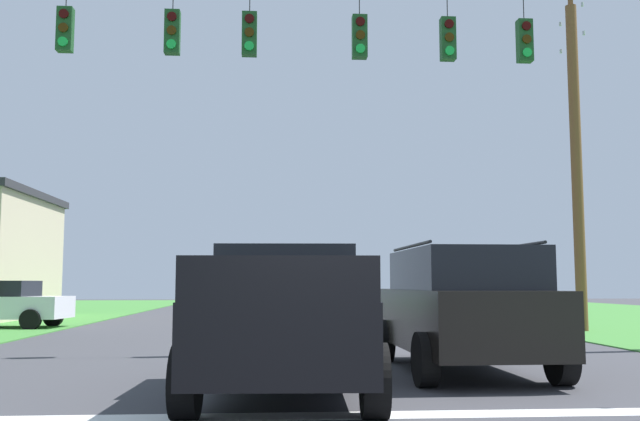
{
  "coord_description": "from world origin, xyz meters",
  "views": [
    {
      "loc": [
        -0.67,
        -5.73,
        1.43
      ],
      "look_at": [
        0.28,
        7.81,
        2.83
      ],
      "focal_mm": 39.71,
      "sensor_mm": 36.0,
      "label": 1
    }
  ],
  "objects_px": {
    "utility_pole_mid_right": "(576,158)",
    "pickup_truck": "(285,318)",
    "overhead_signal_span": "(303,124)",
    "suv_black": "(461,306)"
  },
  "relations": [
    {
      "from": "overhead_signal_span",
      "to": "suv_black",
      "type": "relative_size",
      "value": 3.38
    },
    {
      "from": "overhead_signal_span",
      "to": "suv_black",
      "type": "distance_m",
      "value": 5.58
    },
    {
      "from": "suv_black",
      "to": "utility_pole_mid_right",
      "type": "relative_size",
      "value": 0.45
    },
    {
      "from": "overhead_signal_span",
      "to": "pickup_truck",
      "type": "xyz_separation_m",
      "value": [
        -0.48,
        -5.2,
        -3.84
      ]
    },
    {
      "from": "pickup_truck",
      "to": "suv_black",
      "type": "xyz_separation_m",
      "value": [
        2.91,
        1.87,
        0.09
      ]
    },
    {
      "from": "overhead_signal_span",
      "to": "suv_black",
      "type": "height_order",
      "value": "overhead_signal_span"
    },
    {
      "from": "overhead_signal_span",
      "to": "pickup_truck",
      "type": "height_order",
      "value": "overhead_signal_span"
    },
    {
      "from": "utility_pole_mid_right",
      "to": "pickup_truck",
      "type": "bearing_deg",
      "value": -129.36
    },
    {
      "from": "suv_black",
      "to": "utility_pole_mid_right",
      "type": "xyz_separation_m",
      "value": [
        6.18,
        9.23,
        4.19
      ]
    },
    {
      "from": "overhead_signal_span",
      "to": "suv_black",
      "type": "xyz_separation_m",
      "value": [
        2.44,
        -3.33,
        -3.75
      ]
    }
  ]
}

